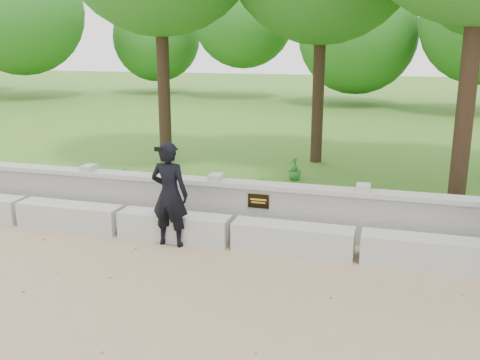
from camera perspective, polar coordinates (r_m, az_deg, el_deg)
The scene contains 8 objects.
ground at distance 7.12m, azimuth -5.53°, elevation -12.34°, with size 80.00×80.00×0.00m, color #947A5A.
lawn at distance 20.27m, azimuth 9.32°, elevation 5.49°, with size 40.00×22.00×0.25m, color #325A1C.
concrete_bench at distance 8.68m, azimuth -0.90°, elevation -5.63°, with size 11.90×0.45×0.45m.
parapet_wall at distance 9.24m, azimuth 0.38°, elevation -2.81°, with size 12.50×0.35×0.90m.
man_main at distance 8.61m, azimuth -7.52°, elevation -1.53°, with size 0.64×0.57×1.71m.
shrub_a at distance 10.82m, azimuth -12.12°, elevation -0.20°, with size 0.30×0.20×0.56m, color #287427.
shrub_b at distance 9.85m, azimuth 2.14°, elevation -1.42°, with size 0.29×0.24×0.53m, color #287427.
shrub_d at distance 11.86m, azimuth 5.85°, elevation 1.26°, with size 0.30×0.27×0.53m, color #287427.
Camera 1 is at (2.42, -5.89, 3.20)m, focal length 40.00 mm.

